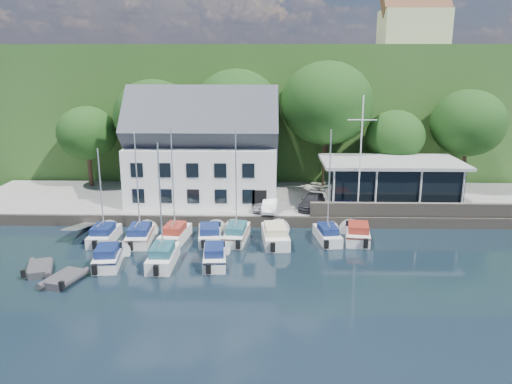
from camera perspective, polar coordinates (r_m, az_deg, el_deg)
ground at (r=34.01m, az=2.61°, el=-10.03°), size 180.00×180.00×0.00m
quay at (r=50.30m, az=2.21°, el=-1.12°), size 60.00×13.00×1.00m
quay_face at (r=44.08m, az=2.32°, el=-3.44°), size 60.00×0.30×1.00m
hillside at (r=93.09m, az=1.87°, el=10.89°), size 160.00×75.00×16.00m
field_patch at (r=101.28m, az=6.58°, el=15.73°), size 50.00×30.00×0.30m
farmhouse at (r=86.15m, az=17.58°, el=17.99°), size 10.40×7.00×8.20m
harbor_building at (r=48.60m, az=-6.02°, el=4.12°), size 14.40×8.20×8.70m
club_pavilion at (r=49.62m, az=15.07°, el=1.19°), size 13.20×7.20×4.10m
seawall at (r=45.95m, az=17.48°, el=-1.93°), size 18.00×0.50×1.20m
gangway at (r=45.16m, az=-19.13°, el=-4.49°), size 1.20×6.00×1.40m
car_silver at (r=45.84m, az=0.83°, el=-1.22°), size 2.13×3.95×1.28m
car_white at (r=45.26m, az=1.66°, el=-1.46°), size 1.73×3.88×1.24m
car_dgrey at (r=46.48m, az=6.40°, el=-1.08°), size 3.11×4.75×1.28m
car_blue at (r=46.94m, az=10.02°, el=-1.03°), size 2.55×4.18×1.34m
flagpole at (r=44.51m, az=11.85°, el=4.05°), size 2.51×0.20×10.45m
tree_0 at (r=56.80m, az=-18.63°, el=4.94°), size 6.33×6.33×8.65m
tree_1 at (r=54.48m, az=-11.52°, el=6.52°), size 8.39×8.39×11.47m
tree_2 at (r=53.87m, az=-2.22°, el=7.28°), size 9.15×9.15×12.51m
tree_3 at (r=53.84m, az=8.02°, el=7.58°), size 9.76×9.76×13.33m
tree_4 at (r=54.61m, az=15.51°, el=4.66°), size 6.12×6.12×8.37m
tree_5 at (r=56.80m, az=22.90°, el=5.49°), size 7.67×7.67×10.48m
boat_r1_0 at (r=41.51m, az=-17.32°, el=0.20°), size 1.99×5.93×8.61m
boat_r1_1 at (r=40.60m, az=-13.38°, el=0.34°), size 2.35×6.50×8.85m
boat_r1_2 at (r=40.10m, az=-9.45°, el=0.56°), size 2.57×6.26×9.11m
boat_r1_3 at (r=41.04m, az=-5.28°, el=-4.62°), size 2.67×6.08×1.36m
boat_r1_4 at (r=39.90m, az=-2.29°, el=0.41°), size 2.50×6.67×8.75m
boat_r1_5 at (r=40.43m, az=2.21°, el=-4.72°), size 2.70×7.08×1.56m
boat_r1_6 at (r=40.21m, az=8.33°, el=0.05°), size 2.50×6.08×8.30m
boat_r1_7 at (r=41.55m, az=11.53°, el=-4.49°), size 2.76×5.81×1.53m
boat_r2_0 at (r=37.62m, az=-16.53°, el=-6.93°), size 2.56×5.81×1.48m
boat_r2_1 at (r=35.46m, az=-10.88°, el=-1.04°), size 1.93×6.28×9.52m
boat_r2_2 at (r=36.44m, az=-4.75°, el=-7.08°), size 2.24×5.98×1.46m
dinghy_0 at (r=38.16m, az=-23.49°, el=-7.88°), size 2.81×3.56×0.72m
dinghy_1 at (r=35.83m, az=-21.09°, el=-9.10°), size 2.71×3.55×0.73m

